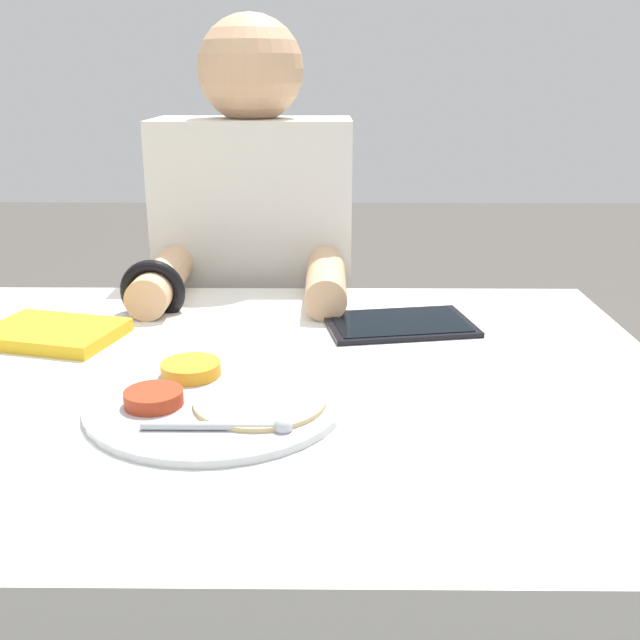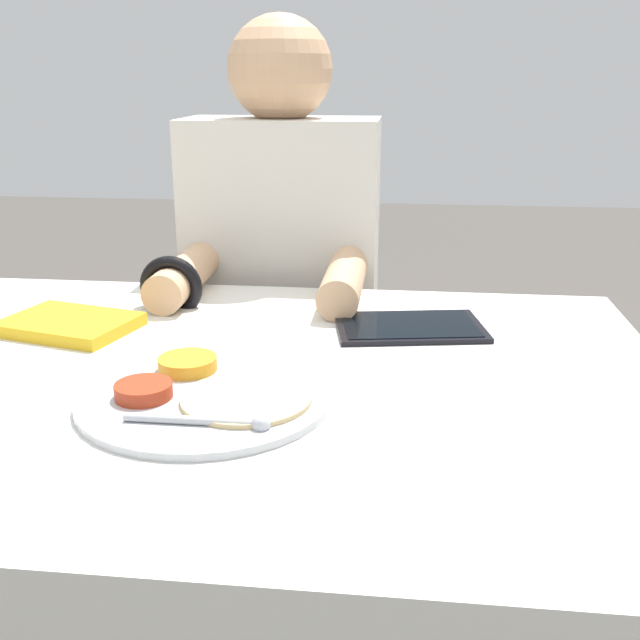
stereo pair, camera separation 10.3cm
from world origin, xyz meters
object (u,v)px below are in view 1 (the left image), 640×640
(red_notebook, at_px, (53,334))
(tablet_device, at_px, (399,324))
(thali_tray, at_px, (215,399))
(person_diner, at_px, (257,342))

(red_notebook, relative_size, tablet_device, 0.89)
(thali_tray, height_order, tablet_device, thali_tray)
(thali_tray, relative_size, red_notebook, 1.41)
(red_notebook, height_order, tablet_device, red_notebook)
(red_notebook, bearing_deg, thali_tray, -39.98)
(tablet_device, height_order, person_diner, person_diner)
(red_notebook, xyz_separation_m, person_diner, (0.27, 0.43, -0.17))
(thali_tray, distance_m, red_notebook, 0.36)
(thali_tray, relative_size, tablet_device, 1.25)
(thali_tray, xyz_separation_m, red_notebook, (-0.28, 0.23, 0.00))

